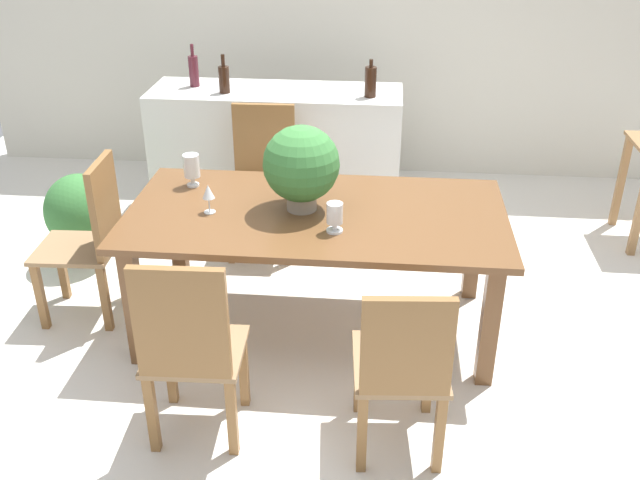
{
  "coord_description": "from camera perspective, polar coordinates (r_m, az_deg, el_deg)",
  "views": [
    {
      "loc": [
        0.36,
        -3.48,
        2.45
      ],
      "look_at": [
        0.02,
        0.07,
        0.56
      ],
      "focal_mm": 39.96,
      "sensor_mm": 36.0,
      "label": 1
    }
  ],
  "objects": [
    {
      "name": "flower_centerpiece",
      "position": [
        3.85,
        -1.52,
        6.01
      ],
      "size": [
        0.42,
        0.42,
        0.48
      ],
      "color": "gray",
      "rests_on": "dining_table"
    },
    {
      "name": "wine_bottle_amber",
      "position": [
        5.33,
        -7.69,
        12.68
      ],
      "size": [
        0.08,
        0.08,
        0.28
      ],
      "color": "black",
      "rests_on": "kitchen_counter"
    },
    {
      "name": "wine_glass",
      "position": [
        3.91,
        -8.94,
        3.75
      ],
      "size": [
        0.07,
        0.07,
        0.16
      ],
      "color": "silver",
      "rests_on": "dining_table"
    },
    {
      "name": "chair_head_end",
      "position": [
        4.34,
        -17.81,
        0.4
      ],
      "size": [
        0.48,
        0.43,
        1.0
      ],
      "rotation": [
        0.0,
        0.0,
        -1.53
      ],
      "color": "brown",
      "rests_on": "ground"
    },
    {
      "name": "crystal_vase_center_near",
      "position": [
        4.27,
        -10.25,
        5.78
      ],
      "size": [
        0.1,
        0.1,
        0.2
      ],
      "color": "silver",
      "rests_on": "dining_table"
    },
    {
      "name": "kitchen_counter",
      "position": [
        5.53,
        -3.44,
        7.03
      ],
      "size": [
        1.87,
        0.6,
        0.97
      ],
      "primitive_type": "cube",
      "color": "silver",
      "rests_on": "ground"
    },
    {
      "name": "ground_plane",
      "position": [
        4.27,
        -0.35,
        -7.13
      ],
      "size": [
        7.04,
        7.04,
        0.0
      ],
      "primitive_type": "plane",
      "color": "silver"
    },
    {
      "name": "wine_bottle_dark",
      "position": [
        5.19,
        4.07,
        12.54
      ],
      "size": [
        0.08,
        0.08,
        0.27
      ],
      "color": "black",
      "rests_on": "kitchen_counter"
    },
    {
      "name": "potted_plant_floor",
      "position": [
        5.08,
        -18.61,
        1.95
      ],
      "size": [
        0.47,
        0.47,
        0.63
      ],
      "color": "#9E9384",
      "rests_on": "ground"
    },
    {
      "name": "dining_table",
      "position": [
        3.97,
        -0.31,
        1.04
      ],
      "size": [
        2.09,
        1.08,
        0.76
      ],
      "color": "brown",
      "rests_on": "ground"
    },
    {
      "name": "chair_near_left",
      "position": [
        3.25,
        -10.44,
        -8.34
      ],
      "size": [
        0.46,
        0.43,
        1.0
      ],
      "rotation": [
        0.0,
        0.0,
        3.18
      ],
      "color": "brown",
      "rests_on": "ground"
    },
    {
      "name": "chair_far_left",
      "position": [
        5.0,
        -4.57,
        5.46
      ],
      "size": [
        0.48,
        0.49,
        1.01
      ],
      "rotation": [
        0.0,
        0.0,
        0.03
      ],
      "color": "brown",
      "rests_on": "ground"
    },
    {
      "name": "wine_bottle_tall",
      "position": [
        5.53,
        -10.08,
        13.23
      ],
      "size": [
        0.07,
        0.07,
        0.31
      ],
      "color": "#511E28",
      "rests_on": "kitchen_counter"
    },
    {
      "name": "chair_near_right",
      "position": [
        3.17,
        6.6,
        -9.95
      ],
      "size": [
        0.45,
        0.51,
        0.93
      ],
      "rotation": [
        0.0,
        0.0,
        3.22
      ],
      "color": "brown",
      "rests_on": "ground"
    },
    {
      "name": "crystal_vase_left",
      "position": [
        4.23,
        -1.93,
        6.2
      ],
      "size": [
        0.09,
        0.09,
        0.22
      ],
      "color": "silver",
      "rests_on": "dining_table"
    },
    {
      "name": "crystal_vase_right",
      "position": [
        3.67,
        1.18,
        2.0
      ],
      "size": [
        0.09,
        0.09,
        0.16
      ],
      "color": "silver",
      "rests_on": "dining_table"
    },
    {
      "name": "back_wall",
      "position": [
        6.2,
        2.15,
        17.14
      ],
      "size": [
        6.4,
        0.1,
        2.6
      ],
      "primitive_type": "cube",
      "color": "beige",
      "rests_on": "ground"
    }
  ]
}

